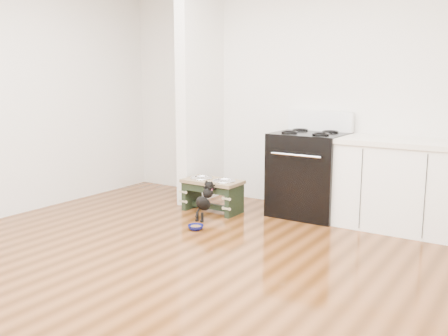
# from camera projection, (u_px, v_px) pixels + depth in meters

# --- Properties ---
(ground) EXTENTS (5.00, 5.00, 0.00)m
(ground) POSITION_uv_depth(u_px,v_px,m) (167.00, 271.00, 3.95)
(ground) COLOR #43230C
(ground) RESTS_ON ground
(room_shell) EXTENTS (5.00, 5.00, 5.00)m
(room_shell) POSITION_uv_depth(u_px,v_px,m) (162.00, 63.00, 3.67)
(room_shell) COLOR silver
(room_shell) RESTS_ON ground
(partition_wall) EXTENTS (0.15, 0.80, 2.70)m
(partition_wall) POSITION_uv_depth(u_px,v_px,m) (201.00, 91.00, 6.08)
(partition_wall) COLOR silver
(partition_wall) RESTS_ON ground
(oven_range) EXTENTS (0.76, 0.69, 1.14)m
(oven_range) POSITION_uv_depth(u_px,v_px,m) (309.00, 173.00, 5.51)
(oven_range) COLOR black
(oven_range) RESTS_ON ground
(cabinet_run) EXTENTS (1.24, 0.64, 0.91)m
(cabinet_run) POSITION_uv_depth(u_px,v_px,m) (400.00, 185.00, 5.00)
(cabinet_run) COLOR white
(cabinet_run) RESTS_ON ground
(dog_feeder) EXTENTS (0.67, 0.36, 0.38)m
(dog_feeder) POSITION_uv_depth(u_px,v_px,m) (212.00, 189.00, 5.68)
(dog_feeder) COLOR black
(dog_feeder) RESTS_ON ground
(puppy) EXTENTS (0.12, 0.35, 0.41)m
(puppy) POSITION_uv_depth(u_px,v_px,m) (205.00, 199.00, 5.36)
(puppy) COLOR black
(puppy) RESTS_ON ground
(floor_bowl) EXTENTS (0.21, 0.21, 0.05)m
(floor_bowl) POSITION_uv_depth(u_px,v_px,m) (196.00, 227.00, 5.03)
(floor_bowl) COLOR #0B1052
(floor_bowl) RESTS_ON ground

